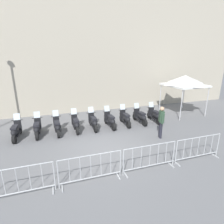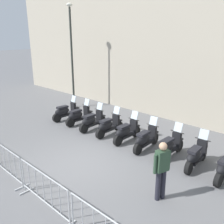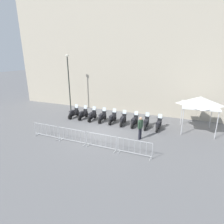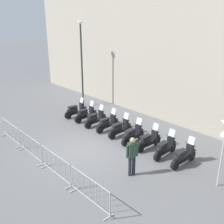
# 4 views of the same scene
# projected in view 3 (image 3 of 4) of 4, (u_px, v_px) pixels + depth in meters

# --- Properties ---
(ground_plane) EXTENTS (120.00, 120.00, 0.00)m
(ground_plane) POSITION_uv_depth(u_px,v_px,m) (100.00, 134.00, 14.15)
(ground_plane) COLOR slate
(building_facade) EXTENTS (28.09, 4.04, 14.92)m
(building_facade) POSITION_uv_depth(u_px,v_px,m) (130.00, 41.00, 18.55)
(building_facade) COLOR #B2A893
(building_facade) RESTS_ON ground
(motorcycle_0) EXTENTS (0.59, 1.72, 1.24)m
(motorcycle_0) POSITION_uv_depth(u_px,v_px,m) (73.00, 113.00, 17.73)
(motorcycle_0) COLOR black
(motorcycle_0) RESTS_ON ground
(motorcycle_1) EXTENTS (0.56, 1.73, 1.24)m
(motorcycle_1) POSITION_uv_depth(u_px,v_px,m) (83.00, 114.00, 17.40)
(motorcycle_1) COLOR black
(motorcycle_1) RESTS_ON ground
(motorcycle_2) EXTENTS (0.56, 1.72, 1.24)m
(motorcycle_2) POSITION_uv_depth(u_px,v_px,m) (92.00, 116.00, 16.97)
(motorcycle_2) COLOR black
(motorcycle_2) RESTS_ON ground
(motorcycle_3) EXTENTS (0.56, 1.72, 1.24)m
(motorcycle_3) POSITION_uv_depth(u_px,v_px,m) (102.00, 117.00, 16.65)
(motorcycle_3) COLOR black
(motorcycle_3) RESTS_ON ground
(motorcycle_4) EXTENTS (0.56, 1.72, 1.24)m
(motorcycle_4) POSITION_uv_depth(u_px,v_px,m) (112.00, 118.00, 16.28)
(motorcycle_4) COLOR black
(motorcycle_4) RESTS_ON ground
(motorcycle_5) EXTENTS (0.56, 1.72, 1.24)m
(motorcycle_5) POSITION_uv_depth(u_px,v_px,m) (123.00, 120.00, 15.85)
(motorcycle_5) COLOR black
(motorcycle_5) RESTS_ON ground
(motorcycle_6) EXTENTS (0.56, 1.73, 1.24)m
(motorcycle_6) POSITION_uv_depth(u_px,v_px,m) (134.00, 121.00, 15.52)
(motorcycle_6) COLOR black
(motorcycle_6) RESTS_ON ground
(motorcycle_7) EXTENTS (0.56, 1.72, 1.24)m
(motorcycle_7) POSITION_uv_depth(u_px,v_px,m) (146.00, 123.00, 15.12)
(motorcycle_7) COLOR black
(motorcycle_7) RESTS_ON ground
(motorcycle_8) EXTENTS (0.56, 1.73, 1.24)m
(motorcycle_8) POSITION_uv_depth(u_px,v_px,m) (158.00, 125.00, 14.71)
(motorcycle_8) COLOR black
(motorcycle_8) RESTS_ON ground
(barrier_segment_0) EXTENTS (2.19, 0.56, 1.07)m
(barrier_segment_0) POSITION_uv_depth(u_px,v_px,m) (46.00, 131.00, 13.34)
(barrier_segment_0) COLOR #B2B5B7
(barrier_segment_0) RESTS_ON ground
(barrier_segment_1) EXTENTS (2.19, 0.56, 1.07)m
(barrier_segment_1) POSITION_uv_depth(u_px,v_px,m) (72.00, 136.00, 12.51)
(barrier_segment_1) COLOR #B2B5B7
(barrier_segment_1) RESTS_ON ground
(barrier_segment_2) EXTENTS (2.19, 0.56, 1.07)m
(barrier_segment_2) POSITION_uv_depth(u_px,v_px,m) (101.00, 142.00, 11.68)
(barrier_segment_2) COLOR #B2B5B7
(barrier_segment_2) RESTS_ON ground
(barrier_segment_3) EXTENTS (2.19, 0.56, 1.07)m
(barrier_segment_3) POSITION_uv_depth(u_px,v_px,m) (134.00, 148.00, 10.85)
(barrier_segment_3) COLOR #B2B5B7
(barrier_segment_3) RESTS_ON ground
(street_lamp) EXTENTS (0.36, 0.36, 6.07)m
(street_lamp) POSITION_uv_depth(u_px,v_px,m) (69.00, 78.00, 19.01)
(street_lamp) COLOR #2D332D
(street_lamp) RESTS_ON ground
(officer_near_row_end) EXTENTS (0.34, 0.52, 1.73)m
(officer_near_row_end) POSITION_uv_depth(u_px,v_px,m) (140.00, 127.00, 12.94)
(officer_near_row_end) COLOR #23232D
(officer_near_row_end) RESTS_ON ground
(canopy_tent) EXTENTS (2.59, 2.59, 2.91)m
(canopy_tent) POSITION_uv_depth(u_px,v_px,m) (200.00, 101.00, 13.88)
(canopy_tent) COLOR silver
(canopy_tent) RESTS_ON ground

